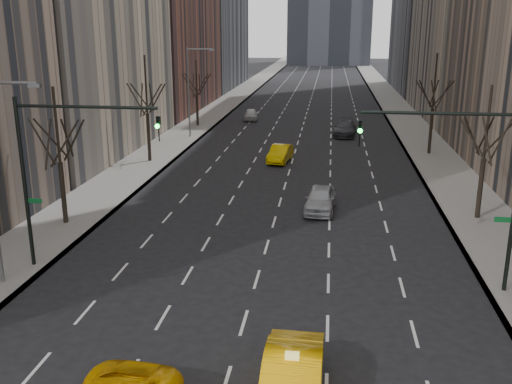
% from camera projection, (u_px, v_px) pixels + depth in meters
% --- Properties ---
extents(sidewalk_left, '(4.50, 320.00, 0.15)m').
position_uv_depth(sidewalk_left, '(224.00, 105.00, 82.77)').
color(sidewalk_left, slate).
rests_on(sidewalk_left, ground).
extents(sidewalk_right, '(4.50, 320.00, 0.15)m').
position_uv_depth(sidewalk_right, '(396.00, 108.00, 79.74)').
color(sidewalk_right, slate).
rests_on(sidewalk_right, ground).
extents(tree_lw_b, '(3.36, 3.50, 7.82)m').
position_uv_depth(tree_lw_b, '(60.00, 162.00, 32.21)').
color(tree_lw_b, black).
rests_on(tree_lw_b, ground).
extents(tree_lw_c, '(3.36, 3.50, 8.74)m').
position_uv_depth(tree_lw_c, '(148.00, 115.00, 47.35)').
color(tree_lw_c, black).
rests_on(tree_lw_c, ground).
extents(tree_lw_d, '(3.36, 3.50, 7.36)m').
position_uv_depth(tree_lw_d, '(197.00, 95.00, 64.62)').
color(tree_lw_d, black).
rests_on(tree_lw_d, ground).
extents(tree_rw_b, '(3.36, 3.50, 7.82)m').
position_uv_depth(tree_rw_b, '(484.00, 159.00, 33.06)').
color(tree_rw_b, black).
rests_on(tree_rw_b, ground).
extents(tree_rw_c, '(3.36, 3.50, 8.74)m').
position_uv_depth(tree_rw_c, '(432.00, 110.00, 50.10)').
color(tree_rw_c, black).
rests_on(tree_rw_c, ground).
extents(traffic_mast_left, '(6.69, 0.39, 8.00)m').
position_uv_depth(traffic_mast_left, '(56.00, 157.00, 25.64)').
color(traffic_mast_left, black).
rests_on(traffic_mast_left, ground).
extents(traffic_mast_right, '(6.69, 0.39, 8.00)m').
position_uv_depth(traffic_mast_right, '(477.00, 169.00, 23.39)').
color(traffic_mast_right, black).
rests_on(traffic_mast_right, ground).
extents(streetlight_far, '(2.83, 0.22, 9.00)m').
position_uv_depth(streetlight_far, '(192.00, 83.00, 57.24)').
color(streetlight_far, slate).
rests_on(streetlight_far, ground).
extents(taxi_sedan, '(1.84, 5.13, 1.68)m').
position_uv_depth(taxi_sedan, '(292.00, 384.00, 17.06)').
color(taxi_sedan, '#FFB305').
rests_on(taxi_sedan, ground).
extents(silver_sedan_ahead, '(2.12, 4.60, 1.53)m').
position_uv_depth(silver_sedan_ahead, '(320.00, 199.00, 35.54)').
color(silver_sedan_ahead, '#A7AAAF').
rests_on(silver_sedan_ahead, ground).
extents(far_taxi, '(2.03, 4.46, 1.42)m').
position_uv_depth(far_taxi, '(280.00, 154.00, 48.42)').
color(far_taxi, '#E0B604').
rests_on(far_taxi, ground).
extents(far_suv_grey, '(2.61, 5.58, 1.58)m').
position_uv_depth(far_suv_grey, '(345.00, 128.00, 60.02)').
color(far_suv_grey, '#323238').
rests_on(far_suv_grey, ground).
extents(far_car_white, '(2.09, 4.19, 1.37)m').
position_uv_depth(far_car_white, '(251.00, 114.00, 69.95)').
color(far_car_white, '#BCBCBC').
rests_on(far_car_white, ground).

